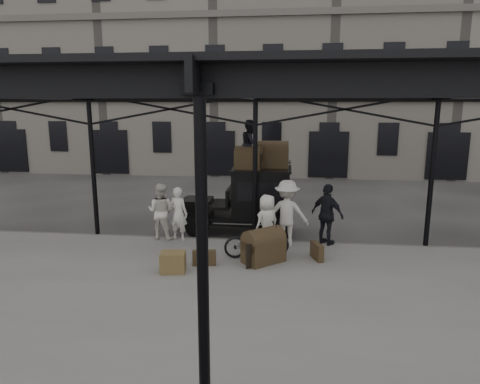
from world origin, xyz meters
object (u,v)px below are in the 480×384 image
object	(u,v)px
porter_left	(178,214)
steamer_trunk_platform	(263,248)
bicycle	(257,240)
porter_official	(327,214)
taxi	(252,198)
steamer_trunk_roof_near	(249,160)

from	to	relation	value
porter_left	steamer_trunk_platform	size ratio (longest dim) A/B	1.58
porter_left	bicycle	world-z (taller)	porter_left
porter_left	porter_official	bearing A→B (deg)	-161.83
porter_left	porter_official	distance (m)	4.41
bicycle	porter_left	bearing A→B (deg)	49.61
taxi	steamer_trunk_roof_near	xyz separation A→B (m)	(-0.08, -0.25, 1.28)
porter_official	porter_left	bearing A→B (deg)	39.38
porter_left	steamer_trunk_platform	bearing A→B (deg)	166.49
bicycle	steamer_trunk_roof_near	size ratio (longest dim) A/B	2.13
porter_official	steamer_trunk_platform	size ratio (longest dim) A/B	1.74
steamer_trunk_roof_near	steamer_trunk_platform	distance (m)	3.43
porter_left	steamer_trunk_roof_near	distance (m)	2.77
taxi	porter_official	world-z (taller)	taxi
porter_left	steamer_trunk_roof_near	bearing A→B (deg)	-132.79
taxi	bicycle	world-z (taller)	taxi
bicycle	steamer_trunk_platform	xyz separation A→B (m)	(0.20, -0.35, -0.08)
taxi	steamer_trunk_roof_near	distance (m)	1.31
taxi	porter_official	bearing A→B (deg)	-29.89
porter_left	steamer_trunk_roof_near	size ratio (longest dim) A/B	1.98
porter_official	steamer_trunk_roof_near	size ratio (longest dim) A/B	2.18
porter_official	steamer_trunk_platform	bearing A→B (deg)	81.87
steamer_trunk_roof_near	porter_official	bearing A→B (deg)	-15.33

